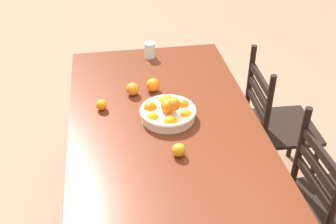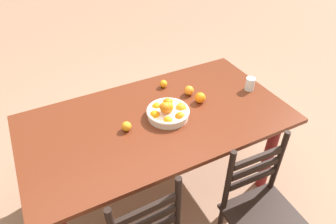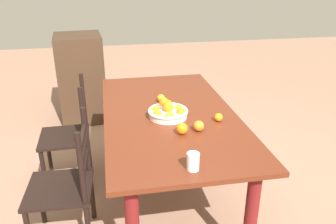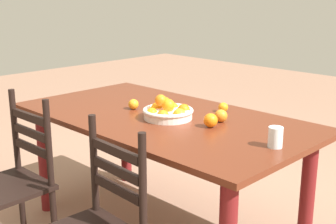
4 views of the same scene
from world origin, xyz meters
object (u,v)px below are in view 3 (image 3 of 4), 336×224
Objects in this scene: chair_near_window at (66,186)px; drinking_glass at (193,161)px; orange_loose_0 at (199,126)px; orange_loose_2 at (218,117)px; cabinet at (81,78)px; orange_loose_3 at (161,98)px; chair_by_cabinet at (70,136)px; fruit_bowl at (168,112)px; orange_loose_1 at (182,129)px; dining_table at (169,126)px.

chair_near_window is 0.96m from drinking_glass.
orange_loose_0 is 0.48m from drinking_glass.
chair_near_window is 0.99m from orange_loose_0.
chair_near_window is 15.44× the size of orange_loose_2.
cabinet reaches higher than orange_loose_2.
orange_loose_2 is 0.60× the size of drinking_glass.
orange_loose_2 is at bearing -142.16° from orange_loose_3.
chair_near_window is at bearing 0.71° from chair_by_cabinet.
fruit_bowl is 0.31m from orange_loose_0.
orange_loose_1 is at bearing -171.69° from fruit_bowl.
fruit_bowl is 3.82× the size of orange_loose_1.
drinking_glass is (-1.17, -0.79, 0.37)m from chair_by_cabinet.
cabinet reaches higher than fruit_bowl.
chair_near_window is at bearing 113.86° from dining_table.
orange_loose_2 is (-2.01, -1.09, 0.28)m from cabinet.
orange_loose_0 is (-0.27, -0.16, -0.00)m from fruit_bowl.
orange_loose_0 is 0.12m from orange_loose_1.
chair_near_window is at bearing 174.99° from cabinet.
cabinet is at bearing 19.96° from orange_loose_1.
drinking_glass is at bearing 178.73° from dining_table.
chair_near_window is (-0.34, 0.78, -0.22)m from dining_table.
fruit_bowl is at bearing 0.55° from drinking_glass.
cabinet is 16.27× the size of orange_loose_3.
orange_loose_0 is at bearing 92.65° from chair_near_window.
chair_near_window is 11.88× the size of orange_loose_1.
drinking_glass is at bearing -179.53° from orange_loose_3.
orange_loose_3 reaches higher than dining_table.
orange_loose_3 is at bearing 6.40° from dining_table.
cabinet is at bearing 23.12° from dining_table.
chair_near_window is 1.01m from orange_loose_3.
dining_table is 0.18m from fruit_bowl.
cabinet reaches higher than orange_loose_3.
orange_loose_1 is (-2.16, -0.78, 0.29)m from cabinet.
drinking_glass is at bearing 32.38° from chair_by_cabinet.
orange_loose_0 is at bearing -157.75° from dining_table.
dining_table is at bearing -173.60° from orange_loose_3.
orange_loose_1 is 0.78× the size of drinking_glass.
orange_loose_0 reaches higher than orange_loose_2.
drinking_glass is at bearing -168.63° from cabinet.
fruit_bowl reaches higher than orange_loose_3.
orange_loose_3 is at bearing 130.04° from chair_near_window.
chair_by_cabinet is at bearing 52.72° from orange_loose_0.
orange_loose_1 is 0.60m from orange_loose_3.
fruit_bowl is (-1.87, -0.74, 0.29)m from cabinet.
chair_near_window is 3.11× the size of fruit_bowl.
dining_table is 0.88m from chair_near_window.
orange_loose_0 is at bearing -79.06° from orange_loose_1.
chair_by_cabinet is 0.97m from fruit_bowl.
orange_loose_2 is at bearing 60.86° from chair_by_cabinet.
cabinet is 13.48× the size of orange_loose_1.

